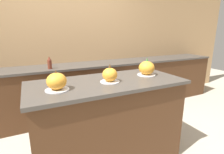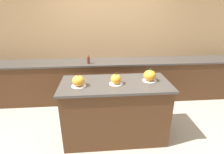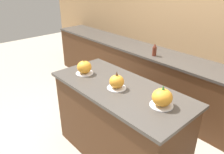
# 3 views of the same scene
# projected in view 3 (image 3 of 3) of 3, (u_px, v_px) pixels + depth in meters

# --- Properties ---
(ground_plane) EXTENTS (12.00, 12.00, 0.00)m
(ground_plane) POSITION_uv_depth(u_px,v_px,m) (118.00, 154.00, 2.73)
(ground_plane) COLOR #BCB29E
(wall_back) EXTENTS (8.00, 0.06, 2.50)m
(wall_back) POSITION_uv_depth(u_px,v_px,m) (201.00, 34.00, 3.17)
(wall_back) COLOR tan
(wall_back) RESTS_ON ground_plane
(kitchen_island) EXTENTS (1.62, 0.73, 0.96)m
(kitchen_island) POSITION_uv_depth(u_px,v_px,m) (119.00, 123.00, 2.52)
(kitchen_island) COLOR #4C2D19
(kitchen_island) RESTS_ON ground_plane
(back_counter) EXTENTS (6.00, 0.60, 0.91)m
(back_counter) POSITION_uv_depth(u_px,v_px,m) (181.00, 89.00, 3.31)
(back_counter) COLOR #4C2D19
(back_counter) RESTS_ON ground_plane
(pumpkin_cake_left) EXTENTS (0.21, 0.21, 0.19)m
(pumpkin_cake_left) POSITION_uv_depth(u_px,v_px,m) (84.00, 67.00, 2.59)
(pumpkin_cake_left) COLOR silver
(pumpkin_cake_left) RESTS_ON kitchen_island
(pumpkin_cake_center) EXTENTS (0.20, 0.20, 0.19)m
(pumpkin_cake_center) POSITION_uv_depth(u_px,v_px,m) (117.00, 82.00, 2.25)
(pumpkin_cake_center) COLOR silver
(pumpkin_cake_center) RESTS_ON kitchen_island
(pumpkin_cake_right) EXTENTS (0.21, 0.21, 0.21)m
(pumpkin_cake_right) POSITION_uv_depth(u_px,v_px,m) (162.00, 98.00, 1.95)
(pumpkin_cake_right) COLOR silver
(pumpkin_cake_right) RESTS_ON kitchen_island
(bottle_tall) EXTENTS (0.06, 0.06, 0.19)m
(bottle_tall) POSITION_uv_depth(u_px,v_px,m) (155.00, 50.00, 3.29)
(bottle_tall) COLOR maroon
(bottle_tall) RESTS_ON back_counter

